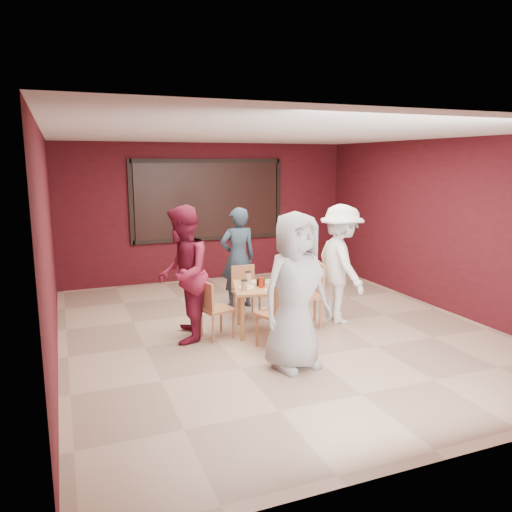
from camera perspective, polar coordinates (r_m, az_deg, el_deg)
name	(u,v)px	position (r m, az deg, el deg)	size (l,w,h in m)	color
floor	(276,329)	(7.43, 2.34, -8.37)	(7.00, 7.00, 0.00)	#C9A78B
window_blinds	(209,200)	(10.29, -5.42, 6.38)	(3.00, 0.02, 1.50)	black
dining_table	(265,291)	(7.15, 0.99, -4.06)	(1.06, 1.06, 0.83)	#BA744C
chair_front	(280,311)	(6.55, 2.81, -6.25)	(0.57, 0.57, 0.92)	#A76941
chair_back	(245,288)	(7.93, -1.24, -3.68)	(0.39, 0.39, 0.80)	#A76941
chair_left	(213,306)	(6.95, -4.99, -5.71)	(0.48, 0.48, 0.83)	#A76941
chair_right	(311,290)	(7.50, 6.33, -3.90)	(0.57, 0.57, 0.96)	#A76941
diner_front	(295,291)	(5.87, 4.53, -4.05)	(0.92, 0.60, 1.88)	#A0A0A0
diner_back	(238,258)	(8.34, -2.08, -0.20)	(0.62, 0.40, 1.69)	#283747
diner_left	(183,274)	(6.82, -8.37, -2.07)	(0.91, 0.71, 1.86)	maroon
diner_right	(341,264)	(7.66, 9.67, -0.92)	(1.17, 0.67, 1.80)	white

